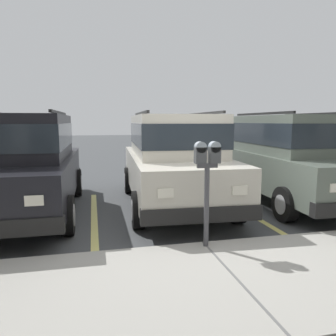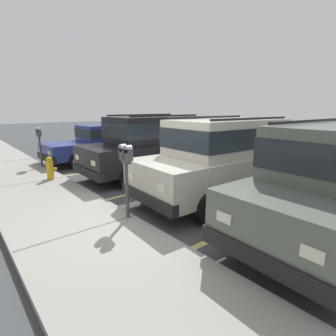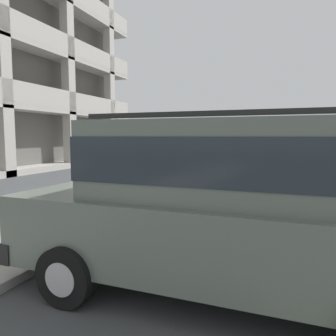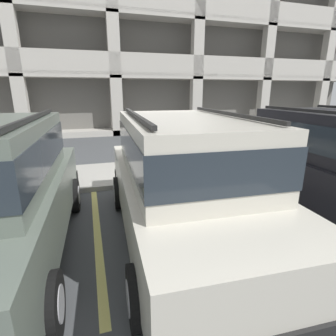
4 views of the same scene
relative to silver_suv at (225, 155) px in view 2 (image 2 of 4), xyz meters
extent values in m
cube|color=#444749|center=(0.20, 2.40, -1.14)|extent=(80.00, 80.00, 0.10)
cube|color=#9E9B93|center=(0.20, 3.70, -1.03)|extent=(40.00, 2.20, 0.12)
cube|color=#606060|center=(0.20, 3.70, -0.97)|extent=(0.03, 2.16, 0.00)
cube|color=#606060|center=(4.20, 3.70, -0.97)|extent=(0.03, 2.16, 0.00)
cube|color=#606060|center=(8.20, 3.70, -0.97)|extent=(0.03, 2.16, 0.00)
cube|color=#DBD16B|center=(-1.32, 1.00, -1.08)|extent=(0.12, 4.80, 0.01)
cube|color=#DBD16B|center=(1.72, 1.00, -1.08)|extent=(0.12, 4.80, 0.01)
cube|color=#DBD16B|center=(4.76, 1.00, -1.08)|extent=(0.12, 4.80, 0.01)
cube|color=#DBD16B|center=(7.81, 1.00, -1.08)|extent=(0.12, 4.80, 0.01)
cube|color=beige|center=(0.00, 0.02, -0.36)|extent=(2.09, 4.79, 0.80)
cube|color=beige|center=(0.00, -0.03, 0.46)|extent=(1.77, 3.00, 0.84)
cube|color=#232B33|center=(0.00, -0.03, 0.48)|extent=(1.80, 3.02, 0.46)
cube|color=black|center=(0.12, 2.33, -0.64)|extent=(1.88, 0.26, 0.24)
cube|color=black|center=(-0.12, -2.28, -0.64)|extent=(1.88, 0.26, 0.24)
cube|color=silver|center=(0.70, 2.35, -0.28)|extent=(0.24, 0.04, 0.14)
cube|color=silver|center=(-0.44, 2.41, -0.28)|extent=(0.24, 0.04, 0.14)
cylinder|color=black|center=(0.98, 1.43, -0.76)|extent=(0.24, 0.67, 0.66)
cylinder|color=#B2B2B7|center=(0.98, 1.43, -0.76)|extent=(0.24, 0.37, 0.36)
cylinder|color=black|center=(-0.82, 1.53, -0.76)|extent=(0.24, 0.67, 0.66)
cylinder|color=#B2B2B7|center=(-0.82, 1.53, -0.76)|extent=(0.24, 0.37, 0.36)
cylinder|color=black|center=(0.82, -1.48, -0.76)|extent=(0.24, 0.67, 0.66)
cylinder|color=#B2B2B7|center=(0.82, -1.48, -0.76)|extent=(0.24, 0.37, 0.36)
cylinder|color=black|center=(-0.98, -1.38, -0.76)|extent=(0.24, 0.67, 0.66)
cylinder|color=#B2B2B7|center=(-0.98, -1.38, -0.76)|extent=(0.24, 0.37, 0.36)
cube|color=black|center=(0.69, -0.06, 0.92)|extent=(0.19, 2.62, 0.05)
cube|color=black|center=(-0.69, 0.01, 0.92)|extent=(0.19, 2.62, 0.05)
cube|color=black|center=(-2.58, 2.55, -0.64)|extent=(1.88, 0.23, 0.24)
cube|color=silver|center=(-2.01, 2.58, -0.28)|extent=(0.24, 0.04, 0.14)
cube|color=silver|center=(-3.15, 2.62, -0.28)|extent=(0.24, 0.04, 0.14)
cylinder|color=black|center=(-1.71, 1.66, -0.76)|extent=(0.22, 0.67, 0.66)
cylinder|color=#B2B2B7|center=(-1.71, 1.66, -0.76)|extent=(0.23, 0.37, 0.36)
cylinder|color=black|center=(-1.82, -1.25, -0.76)|extent=(0.22, 0.67, 0.66)
cylinder|color=#B2B2B7|center=(-1.82, -1.25, -0.76)|extent=(0.23, 0.37, 0.36)
cube|color=black|center=(-1.98, 0.16, 0.92)|extent=(0.15, 2.62, 0.05)
cube|color=black|center=(3.03, 0.04, -0.36)|extent=(1.88, 4.72, 0.80)
cube|color=black|center=(3.03, -0.01, 0.46)|extent=(1.65, 2.93, 0.84)
cube|color=#232B33|center=(3.03, -0.01, 0.48)|extent=(1.67, 2.95, 0.46)
cube|color=black|center=(3.05, 2.35, -0.64)|extent=(1.88, 0.18, 0.24)
cube|color=black|center=(3.01, -2.27, -0.64)|extent=(1.88, 0.18, 0.24)
cube|color=silver|center=(3.62, 2.39, -0.28)|extent=(0.24, 0.03, 0.14)
cube|color=silver|center=(2.48, 2.40, -0.28)|extent=(0.24, 0.03, 0.14)
cylinder|color=black|center=(3.94, 1.49, -0.76)|extent=(0.21, 0.66, 0.66)
cylinder|color=#B2B2B7|center=(3.94, 1.49, -0.76)|extent=(0.22, 0.36, 0.36)
cylinder|color=black|center=(2.14, 1.50, -0.76)|extent=(0.21, 0.66, 0.66)
cylinder|color=#B2B2B7|center=(2.14, 1.50, -0.76)|extent=(0.22, 0.36, 0.36)
cylinder|color=black|center=(3.92, -1.43, -0.76)|extent=(0.21, 0.66, 0.66)
cylinder|color=#B2B2B7|center=(3.92, -1.43, -0.76)|extent=(0.22, 0.36, 0.36)
cylinder|color=black|center=(2.11, -1.41, -0.76)|extent=(0.21, 0.66, 0.66)
cylinder|color=#B2B2B7|center=(2.11, -1.41, -0.76)|extent=(0.22, 0.36, 0.36)
cube|color=black|center=(3.72, -0.02, 0.92)|extent=(0.07, 2.62, 0.05)
cube|color=black|center=(2.34, -0.01, 0.92)|extent=(0.07, 2.62, 0.05)
cube|color=navy|center=(6.42, 0.38, -0.49)|extent=(1.84, 4.45, 0.60)
cube|color=navy|center=(6.43, 0.08, 0.13)|extent=(1.56, 2.03, 0.64)
cube|color=#232B33|center=(6.43, 0.08, 0.15)|extent=(1.58, 2.05, 0.35)
cube|color=black|center=(6.36, 2.54, -0.67)|extent=(1.74, 0.21, 0.24)
cube|color=black|center=(6.49, -1.77, -0.67)|extent=(1.74, 0.21, 0.24)
cube|color=silver|center=(6.88, 2.61, -0.43)|extent=(0.24, 0.04, 0.14)
cube|color=silver|center=(5.83, 2.58, -0.43)|extent=(0.24, 0.04, 0.14)
cylinder|color=black|center=(7.21, 1.77, -0.79)|extent=(0.18, 0.60, 0.60)
cylinder|color=#B2B2B7|center=(7.21, 1.77, -0.79)|extent=(0.19, 0.34, 0.33)
cylinder|color=black|center=(5.55, 1.72, -0.79)|extent=(0.18, 0.60, 0.60)
cylinder|color=#B2B2B7|center=(5.55, 1.72, -0.79)|extent=(0.19, 0.34, 0.33)
cylinder|color=black|center=(7.30, -0.95, -0.79)|extent=(0.18, 0.60, 0.60)
cylinder|color=#B2B2B7|center=(7.30, -0.95, -0.79)|extent=(0.19, 0.34, 0.33)
cylinder|color=black|center=(5.63, -1.00, -0.79)|extent=(0.18, 0.60, 0.60)
cylinder|color=#B2B2B7|center=(5.63, -1.00, -0.79)|extent=(0.19, 0.34, 0.33)
cylinder|color=#47474C|center=(0.21, 2.75, -0.42)|extent=(0.07, 0.07, 1.10)
cube|color=#47474C|center=(0.21, 2.75, 0.16)|extent=(0.28, 0.06, 0.06)
cube|color=#424447|center=(0.11, 2.75, 0.30)|extent=(0.15, 0.11, 0.22)
cylinder|color=#8C99A3|center=(0.11, 2.75, 0.41)|extent=(0.15, 0.11, 0.15)
cube|color=#B7B293|center=(0.11, 2.69, 0.26)|extent=(0.08, 0.01, 0.08)
cube|color=#424447|center=(0.31, 2.75, 0.30)|extent=(0.15, 0.11, 0.22)
cylinder|color=#8C99A3|center=(0.31, 2.75, 0.41)|extent=(0.15, 0.11, 0.15)
cube|color=#B7B293|center=(0.31, 2.69, 0.26)|extent=(0.08, 0.01, 0.08)
cylinder|color=#47474C|center=(6.29, 2.74, -0.43)|extent=(0.07, 0.07, 1.08)
cube|color=#47474C|center=(6.29, 2.74, 0.15)|extent=(0.28, 0.06, 0.06)
cube|color=#424447|center=(6.19, 2.74, 0.29)|extent=(0.15, 0.11, 0.22)
cylinder|color=#9EA8B2|center=(6.19, 2.74, 0.40)|extent=(0.15, 0.11, 0.15)
cube|color=#B7B293|center=(6.19, 2.68, 0.25)|extent=(0.08, 0.01, 0.08)
cube|color=#424447|center=(6.39, 2.74, 0.29)|extent=(0.15, 0.11, 0.22)
cylinder|color=#9EA8B2|center=(6.39, 2.74, 0.40)|extent=(0.15, 0.11, 0.15)
cube|color=#B7B293|center=(6.39, 2.68, 0.25)|extent=(0.08, 0.01, 0.08)
cylinder|color=gold|center=(4.19, 3.05, -0.69)|extent=(0.20, 0.20, 0.55)
sphere|color=gold|center=(4.19, 3.05, -0.36)|extent=(0.18, 0.18, 0.18)
cylinder|color=gold|center=(4.19, 2.90, -0.67)|extent=(0.08, 0.10, 0.08)
cylinder|color=gold|center=(4.34, 3.05, -0.67)|extent=(0.10, 0.07, 0.07)
camera|label=1|loc=(1.70, 6.89, 0.76)|focal=35.00mm
camera|label=2|loc=(-4.04, 5.25, 1.15)|focal=28.00mm
camera|label=3|loc=(-6.30, -0.40, 0.72)|focal=35.00mm
camera|label=4|loc=(-1.32, -3.56, 1.24)|focal=28.00mm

